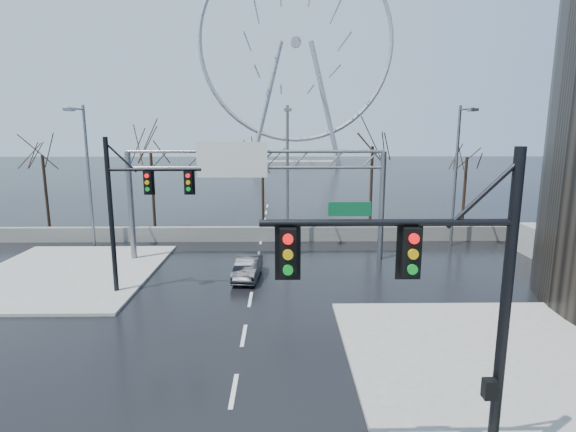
{
  "coord_description": "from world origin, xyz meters",
  "views": [
    {
      "loc": [
        1.57,
        -13.26,
        8.34
      ],
      "look_at": [
        1.9,
        9.25,
        4.0
      ],
      "focal_mm": 28.0,
      "sensor_mm": 36.0,
      "label": 1
    }
  ],
  "objects_px": {
    "signal_mast_far": "(132,201)",
    "car": "(248,268)",
    "signal_mast_near": "(446,292)",
    "ferris_wheel": "(296,51)",
    "sign_gantry": "(251,181)"
  },
  "relations": [
    {
      "from": "signal_mast_far",
      "to": "car",
      "type": "distance_m",
      "value": 7.3
    },
    {
      "from": "car",
      "to": "signal_mast_far",
      "type": "bearing_deg",
      "value": -152.3
    },
    {
      "from": "signal_mast_near",
      "to": "car",
      "type": "xyz_separation_m",
      "value": [
        -5.51,
        15.31,
        -4.26
      ]
    },
    {
      "from": "signal_mast_near",
      "to": "signal_mast_far",
      "type": "bearing_deg",
      "value": 130.26
    },
    {
      "from": "signal_mast_near",
      "to": "car",
      "type": "height_order",
      "value": "signal_mast_near"
    },
    {
      "from": "signal_mast_far",
      "to": "car",
      "type": "xyz_separation_m",
      "value": [
        5.5,
        2.31,
        -4.22
      ]
    },
    {
      "from": "signal_mast_near",
      "to": "ferris_wheel",
      "type": "distance_m",
      "value": 101.29
    },
    {
      "from": "ferris_wheel",
      "to": "car",
      "type": "relative_size",
      "value": 13.65
    },
    {
      "from": "signal_mast_near",
      "to": "sign_gantry",
      "type": "height_order",
      "value": "signal_mast_near"
    },
    {
      "from": "signal_mast_near",
      "to": "signal_mast_far",
      "type": "relative_size",
      "value": 1.0
    },
    {
      "from": "signal_mast_near",
      "to": "signal_mast_far",
      "type": "height_order",
      "value": "same"
    },
    {
      "from": "sign_gantry",
      "to": "car",
      "type": "height_order",
      "value": "sign_gantry"
    },
    {
      "from": "signal_mast_far",
      "to": "sign_gantry",
      "type": "relative_size",
      "value": 0.49
    },
    {
      "from": "ferris_wheel",
      "to": "car",
      "type": "xyz_separation_m",
      "value": [
        -5.37,
        -83.73,
        -25.52
      ]
    },
    {
      "from": "ferris_wheel",
      "to": "car",
      "type": "height_order",
      "value": "ferris_wheel"
    }
  ]
}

